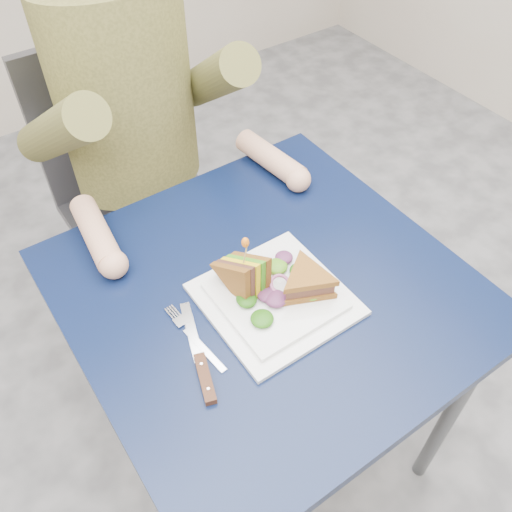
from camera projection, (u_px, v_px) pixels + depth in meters
ground at (263, 442)px, 1.61m from camera, size 4.00×4.00×0.00m
table at (267, 310)px, 1.13m from camera, size 0.75×0.75×0.73m
chair at (131, 178)px, 1.60m from camera, size 0.42×0.40×0.93m
diner at (124, 78)px, 1.26m from camera, size 0.54×0.59×0.74m
plate at (275, 298)px, 1.04m from camera, size 0.26×0.26×0.02m
sandwich_flat at (307, 282)px, 1.02m from camera, size 0.16×0.16×0.05m
sandwich_upright at (246, 276)px, 1.02m from camera, size 0.08×0.13×0.13m
fork at (196, 339)px, 0.98m from camera, size 0.03×0.18×0.01m
knife at (202, 369)px, 0.94m from camera, size 0.09×0.22×0.02m
toothpick at (246, 253)px, 0.97m from camera, size 0.01×0.01×0.06m
toothpick_frill at (245, 242)px, 0.95m from camera, size 0.01×0.01×0.02m
lettuce_spill at (274, 287)px, 1.03m from camera, size 0.15×0.13×0.02m
onion_ring at (280, 284)px, 1.03m from camera, size 0.04×0.04×0.02m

